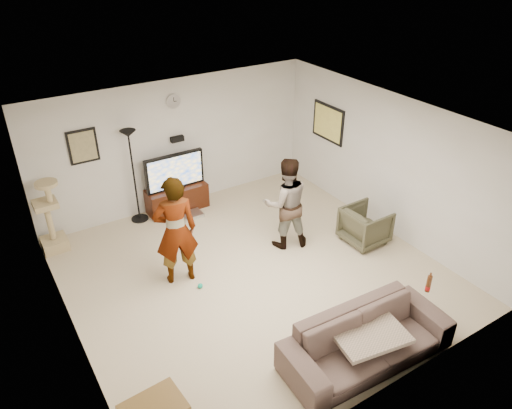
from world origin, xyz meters
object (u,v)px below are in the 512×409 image
tv (175,171)px  armchair (365,225)px  beer_bottle (429,284)px  floor_lamp (134,177)px  person_left (176,231)px  tv_stand (177,198)px  person_right (286,203)px  cat_tree (48,216)px  sofa (367,340)px

tv → armchair: size_ratio=1.61×
beer_bottle → armchair: bearing=67.5°
floor_lamp → person_left: person_left is taller
tv_stand → person_right: person_right is taller
floor_lamp → cat_tree: (-1.57, -0.14, -0.25)m
floor_lamp → armchair: 4.22m
person_right → armchair: person_right is taller
beer_bottle → person_right: bearing=98.4°
person_left → person_right: (1.96, -0.08, -0.08)m
beer_bottle → sofa: bearing=180.0°
floor_lamp → person_right: size_ratio=1.10×
tv_stand → beer_bottle: size_ratio=4.69×
person_right → armchair: size_ratio=2.27×
cat_tree → sofa: size_ratio=0.58×
tv_stand → sofa: 4.80m
tv_stand → floor_lamp: (-0.77, 0.04, 0.65)m
tv → beer_bottle: bearing=-72.7°
sofa → beer_bottle: beer_bottle is taller
sofa → armchair: 2.73m
floor_lamp → beer_bottle: bearing=-64.9°
tv → floor_lamp: size_ratio=0.65×
tv_stand → tv: tv is taller
tv → floor_lamp: 0.77m
tv → sofa: tv is taller
tv_stand → beer_bottle: 5.03m
tv → cat_tree: cat_tree is taller
cat_tree → beer_bottle: bearing=-50.7°
sofa → armchair: (1.85, 2.00, 0.00)m
cat_tree → tv_stand: bearing=2.4°
beer_bottle → armchair: (0.83, 2.00, -0.45)m
tv → floor_lamp: (-0.77, 0.04, 0.06)m
floor_lamp → cat_tree: floor_lamp is taller
floor_lamp → armchair: floor_lamp is taller
tv_stand → beer_bottle: beer_bottle is taller
person_right → tv_stand: bearing=-42.9°
tv_stand → person_left: bearing=-113.4°
tv_stand → tv: (0.00, 0.00, 0.59)m
tv_stand → person_right: 2.43m
tv_stand → person_right: size_ratio=0.72×
floor_lamp → armchair: bearing=-42.5°
beer_bottle → cat_tree: bearing=129.3°
tv → sofa: (0.46, -4.78, -0.51)m
tv → person_right: person_right is taller
cat_tree → armchair: bearing=-29.9°
cat_tree → beer_bottle: cat_tree is taller
person_right → beer_bottle: 2.71m
tv_stand → sofa: size_ratio=0.53×
cat_tree → person_left: 2.43m
person_left → floor_lamp: bearing=-80.5°
floor_lamp → sofa: (1.23, -4.82, -0.57)m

